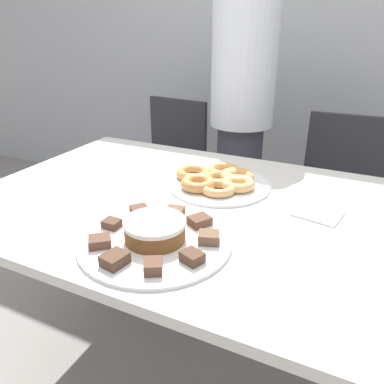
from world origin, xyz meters
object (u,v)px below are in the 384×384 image
at_px(napkin, 317,214).
at_px(frosted_cake, 155,230).
at_px(plate_cake, 155,241).
at_px(office_chair_left, 166,178).
at_px(person_standing, 242,113).
at_px(office_chair_right, 335,210).
at_px(plate_donuts, 219,185).

bearing_deg(napkin, frosted_cake, -136.14).
distance_m(plate_cake, napkin, 0.49).
bearing_deg(office_chair_left, person_standing, -3.89).
relative_size(person_standing, napkin, 11.19).
xyz_separation_m(frosted_cake, napkin, (0.35, 0.34, -0.03)).
distance_m(office_chair_right, napkin, 0.89).
relative_size(plate_cake, plate_donuts, 1.13).
bearing_deg(plate_cake, napkin, 43.86).
height_order(plate_cake, plate_donuts, same).
distance_m(office_chair_right, plate_donuts, 0.89).
bearing_deg(napkin, plate_donuts, 167.73).
xyz_separation_m(office_chair_right, plate_cake, (-0.37, -1.15, 0.36)).
bearing_deg(plate_cake, frosted_cake, 0.00).
bearing_deg(office_chair_left, plate_cake, -55.24).
xyz_separation_m(office_chair_left, plate_cake, (0.63, -1.15, 0.36)).
xyz_separation_m(office_chair_right, frosted_cake, (-0.37, -1.15, 0.39)).
height_order(person_standing, napkin, person_standing).
bearing_deg(office_chair_right, office_chair_left, 178.49).
bearing_deg(office_chair_left, plate_donuts, -42.85).
bearing_deg(frosted_cake, plate_donuts, 88.56).
height_order(office_chair_right, plate_cake, office_chair_right).
xyz_separation_m(person_standing, frosted_cake, (0.14, -1.06, -0.08)).
relative_size(office_chair_left, napkin, 5.91).
height_order(office_chair_left, napkin, office_chair_left).
height_order(person_standing, frosted_cake, person_standing).
bearing_deg(plate_cake, person_standing, 97.24).
xyz_separation_m(person_standing, napkin, (0.49, -0.72, -0.11)).
bearing_deg(plate_donuts, napkin, -12.27).
distance_m(plate_cake, plate_donuts, 0.42).
xyz_separation_m(office_chair_left, office_chair_right, (1.00, 0.00, 0.00)).
distance_m(office_chair_left, office_chair_right, 1.00).
bearing_deg(napkin, office_chair_right, 89.24).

